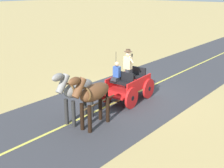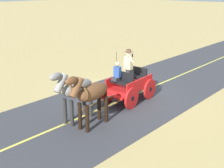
# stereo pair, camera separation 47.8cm
# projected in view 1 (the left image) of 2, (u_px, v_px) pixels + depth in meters

# --- Properties ---
(ground_plane) EXTENTS (200.00, 200.00, 0.00)m
(ground_plane) POSITION_uv_depth(u_px,v_px,m) (128.00, 97.00, 14.10)
(ground_plane) COLOR tan
(road_surface) EXTENTS (5.76, 160.00, 0.01)m
(road_surface) POSITION_uv_depth(u_px,v_px,m) (128.00, 97.00, 14.10)
(road_surface) COLOR #38383D
(road_surface) RESTS_ON ground
(road_centre_stripe) EXTENTS (0.12, 160.00, 0.00)m
(road_centre_stripe) POSITION_uv_depth(u_px,v_px,m) (128.00, 97.00, 14.09)
(road_centre_stripe) COLOR #DBCC4C
(road_centre_stripe) RESTS_ON road_surface
(horse_drawn_carriage) EXTENTS (1.60, 4.52, 2.50)m
(horse_drawn_carriage) POSITION_uv_depth(u_px,v_px,m) (128.00, 84.00, 13.37)
(horse_drawn_carriage) COLOR red
(horse_drawn_carriage) RESTS_ON ground
(horse_near_side) EXTENTS (0.67, 2.13, 2.21)m
(horse_near_side) POSITION_uv_depth(u_px,v_px,m) (93.00, 94.00, 10.65)
(horse_near_side) COLOR brown
(horse_near_side) RESTS_ON ground
(horse_off_side) EXTENTS (0.70, 2.14, 2.21)m
(horse_off_side) POSITION_uv_depth(u_px,v_px,m) (77.00, 90.00, 11.08)
(horse_off_side) COLOR gray
(horse_off_side) RESTS_ON ground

